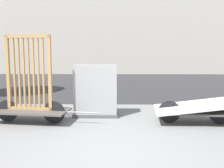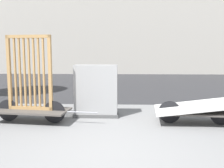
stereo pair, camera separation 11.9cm
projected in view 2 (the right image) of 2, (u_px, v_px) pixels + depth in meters
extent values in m
plane|color=slate|center=(107.00, 154.00, 4.11)|extent=(60.00, 60.00, 0.00)
cube|color=#2D2D30|center=(118.00, 83.00, 13.29)|extent=(56.00, 10.75, 0.01)
cube|color=#4C4742|center=(31.00, 110.00, 5.95)|extent=(1.80, 0.97, 0.04)
cylinder|color=black|center=(54.00, 112.00, 5.86)|extent=(0.50, 0.10, 0.50)
cylinder|color=black|center=(8.00, 110.00, 6.04)|extent=(0.50, 0.10, 0.50)
cylinder|color=gray|center=(82.00, 112.00, 5.75)|extent=(0.70, 0.12, 0.03)
cube|color=#A87F4C|center=(31.00, 108.00, 5.94)|extent=(1.05, 0.20, 0.07)
cube|color=#A87F4C|center=(28.00, 36.00, 5.74)|extent=(1.05, 0.20, 0.07)
cube|color=#A87F4C|center=(9.00, 73.00, 5.92)|extent=(0.08, 0.08, 1.67)
cube|color=#A87F4C|center=(50.00, 73.00, 5.76)|extent=(0.08, 0.08, 1.67)
cube|color=#A87F4C|center=(15.00, 73.00, 5.90)|extent=(0.04, 0.05, 1.60)
cube|color=#A87F4C|center=(20.00, 73.00, 5.88)|extent=(0.04, 0.05, 1.60)
cube|color=#A87F4C|center=(25.00, 73.00, 5.86)|extent=(0.04, 0.05, 1.60)
cube|color=#A87F4C|center=(29.00, 73.00, 5.84)|extent=(0.04, 0.05, 1.60)
cube|color=#A87F4C|center=(34.00, 73.00, 5.82)|extent=(0.04, 0.05, 1.60)
cube|color=#A87F4C|center=(39.00, 73.00, 5.81)|extent=(0.04, 0.05, 1.60)
cube|color=#A87F4C|center=(44.00, 73.00, 5.79)|extent=(0.04, 0.05, 1.60)
cube|color=#4C4742|center=(195.00, 112.00, 5.80)|extent=(1.77, 0.89, 0.04)
cylinder|color=black|center=(221.00, 113.00, 5.74)|extent=(0.50, 0.07, 0.50)
cylinder|color=black|center=(170.00, 112.00, 5.87)|extent=(0.50, 0.07, 0.50)
cube|color=silver|center=(195.00, 106.00, 5.79)|extent=(1.83, 1.02, 0.32)
cube|color=#4C4C4C|center=(96.00, 115.00, 6.51)|extent=(1.10, 0.45, 0.08)
cube|color=gray|center=(96.00, 91.00, 6.44)|extent=(1.04, 0.39, 1.28)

